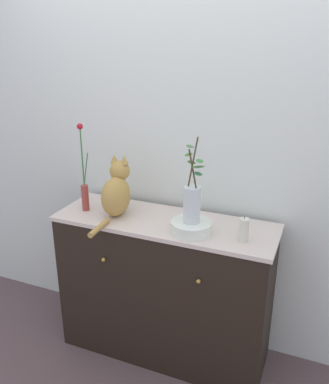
# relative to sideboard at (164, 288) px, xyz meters

# --- Properties ---
(ground_plane) EXTENTS (6.00, 6.00, 0.00)m
(ground_plane) POSITION_rel_sideboard_xyz_m (0.00, 0.00, -0.47)
(ground_plane) COLOR brown
(wall_back) EXTENTS (4.40, 0.08, 2.60)m
(wall_back) POSITION_rel_sideboard_xyz_m (0.00, 0.30, 0.83)
(wall_back) COLOR silver
(wall_back) RESTS_ON ground_plane
(sideboard) EXTENTS (1.32, 0.46, 0.94)m
(sideboard) POSITION_rel_sideboard_xyz_m (0.00, 0.00, 0.00)
(sideboard) COLOR black
(sideboard) RESTS_ON ground_plane
(cat_sitting) EXTENTS (0.17, 0.45, 0.36)m
(cat_sitting) POSITION_rel_sideboard_xyz_m (-0.30, -0.03, 0.62)
(cat_sitting) COLOR #B18945
(cat_sitting) RESTS_ON sideboard
(vase_slim_green) EXTENTS (0.07, 0.04, 0.55)m
(vase_slim_green) POSITION_rel_sideboard_xyz_m (-0.51, -0.04, 0.62)
(vase_slim_green) COLOR #953933
(vase_slim_green) RESTS_ON sideboard
(bowl_porcelain) EXTENTS (0.23, 0.23, 0.06)m
(bowl_porcelain) POSITION_rel_sideboard_xyz_m (0.20, -0.09, 0.50)
(bowl_porcelain) COLOR white
(bowl_porcelain) RESTS_ON sideboard
(vase_glass_clear) EXTENTS (0.16, 0.18, 0.47)m
(vase_glass_clear) POSITION_rel_sideboard_xyz_m (0.20, -0.09, 0.65)
(vase_glass_clear) COLOR silver
(vase_glass_clear) RESTS_ON bowl_porcelain
(candle_pillar) EXTENTS (0.05, 0.05, 0.14)m
(candle_pillar) POSITION_rel_sideboard_xyz_m (0.48, -0.08, 0.54)
(candle_pillar) COLOR silver
(candle_pillar) RESTS_ON sideboard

